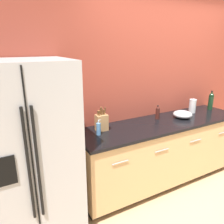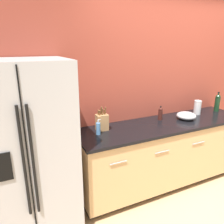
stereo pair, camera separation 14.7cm
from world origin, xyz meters
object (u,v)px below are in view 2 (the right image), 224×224
object	(u,v)px
wine_bottle	(217,102)
soap_dispenser	(98,128)
refrigerator	(26,153)
oil_bottle	(160,113)
mixing_bowl	(186,116)
knife_block	(102,122)
steel_canister	(197,107)

from	to	relation	value
wine_bottle	soap_dispenser	world-z (taller)	wine_bottle
refrigerator	soap_dispenser	bearing A→B (deg)	4.91
wine_bottle	oil_bottle	xyz separation A→B (m)	(-1.04, 0.04, -0.05)
soap_dispenser	mixing_bowl	xyz separation A→B (m)	(1.29, -0.02, -0.02)
refrigerator	oil_bottle	world-z (taller)	refrigerator
knife_block	soap_dispenser	distance (m)	0.14
knife_block	oil_bottle	distance (m)	0.86
refrigerator	soap_dispenser	distance (m)	0.80
steel_canister	oil_bottle	bearing A→B (deg)	177.97
knife_block	mixing_bowl	xyz separation A→B (m)	(1.20, -0.13, -0.05)
knife_block	wine_bottle	size ratio (longest dim) A/B	0.97
knife_block	soap_dispenser	xyz separation A→B (m)	(-0.09, -0.11, -0.03)
soap_dispenser	oil_bottle	bearing A→B (deg)	6.71
refrigerator	mixing_bowl	xyz separation A→B (m)	(2.08, 0.05, 0.08)
mixing_bowl	wine_bottle	bearing A→B (deg)	7.98
knife_block	oil_bottle	world-z (taller)	knife_block
knife_block	steel_canister	bearing A→B (deg)	-0.64
refrigerator	mixing_bowl	distance (m)	2.08
refrigerator	steel_canister	size ratio (longest dim) A/B	8.06
wine_bottle	soap_dispenser	size ratio (longest dim) A/B	1.68
refrigerator	steel_canister	distance (m)	2.40
wine_bottle	soap_dispenser	xyz separation A→B (m)	(-1.99, -0.08, -0.06)
wine_bottle	oil_bottle	distance (m)	1.04
refrigerator	oil_bottle	xyz separation A→B (m)	(1.74, 0.18, 0.11)
oil_bottle	steel_canister	bearing A→B (deg)	-2.03
refrigerator	steel_canister	bearing A→B (deg)	3.75
mixing_bowl	knife_block	bearing A→B (deg)	173.91
oil_bottle	steel_canister	xyz separation A→B (m)	(0.65, -0.02, 0.01)
knife_block	mixing_bowl	bearing A→B (deg)	-6.09
steel_canister	mixing_bowl	xyz separation A→B (m)	(-0.31, -0.11, -0.05)
wine_bottle	oil_bottle	size ratio (longest dim) A/B	1.55
soap_dispenser	oil_bottle	size ratio (longest dim) A/B	0.92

